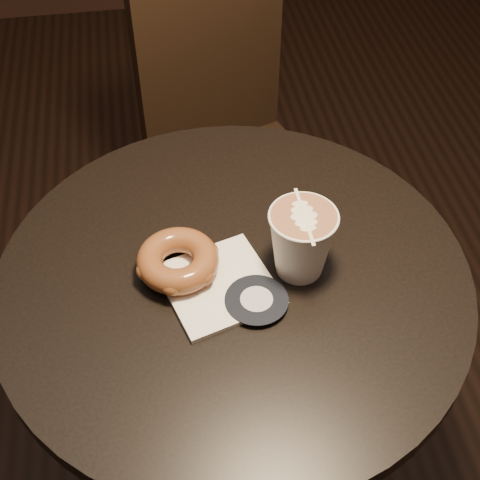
# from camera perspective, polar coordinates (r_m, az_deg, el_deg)

# --- Properties ---
(cafe_table) EXTENTS (0.70, 0.70, 0.75)m
(cafe_table) POSITION_cam_1_polar(r_m,az_deg,el_deg) (1.14, -0.51, -9.24)
(cafe_table) COLOR black
(cafe_table) RESTS_ON ground
(chair) EXTENTS (0.46, 0.46, 0.91)m
(chair) POSITION_cam_1_polar(r_m,az_deg,el_deg) (1.62, -1.11, 9.50)
(chair) COLOR black
(chair) RESTS_ON ground
(pastry_bag) EXTENTS (0.18, 0.18, 0.01)m
(pastry_bag) POSITION_cam_1_polar(r_m,az_deg,el_deg) (0.96, -1.80, -3.88)
(pastry_bag) COLOR white
(pastry_bag) RESTS_ON cafe_table
(doughnut) EXTENTS (0.12, 0.12, 0.04)m
(doughnut) POSITION_cam_1_polar(r_m,az_deg,el_deg) (0.96, -5.34, -1.74)
(doughnut) COLOR brown
(doughnut) RESTS_ON pastry_bag
(latte_cup) EXTENTS (0.10, 0.10, 0.11)m
(latte_cup) POSITION_cam_1_polar(r_m,az_deg,el_deg) (0.95, 5.24, -0.23)
(latte_cup) COLOR white
(latte_cup) RESTS_ON cafe_table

